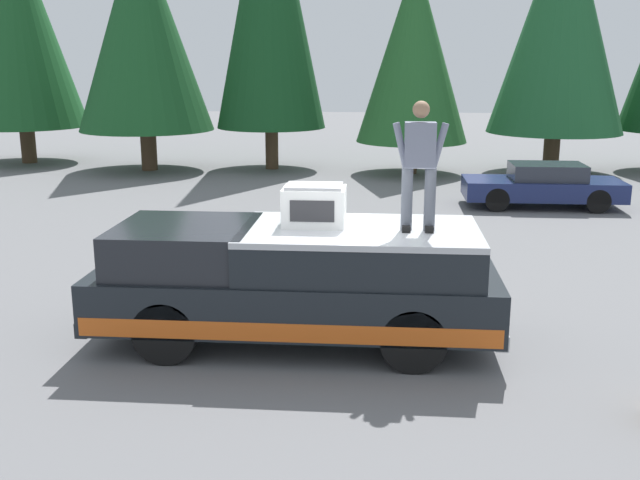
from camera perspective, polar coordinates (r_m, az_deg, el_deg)
name	(u,v)px	position (r m, az deg, el deg)	size (l,w,h in m)	color
ground_plane	(345,338)	(10.58, 1.98, -7.58)	(90.00, 90.00, 0.00)	slate
pickup_truck	(296,282)	(10.17, -1.89, -3.25)	(2.01, 5.54, 1.65)	black
compressor_unit	(314,205)	(10.01, -0.45, 2.70)	(0.65, 0.84, 0.56)	white
person_on_truck_bed	(420,163)	(9.68, 7.69, 5.94)	(0.29, 0.72, 1.69)	#4C515B
parked_car_navy	(543,185)	(20.50, 16.84, 4.05)	(1.64, 4.10, 1.16)	navy
conifer_left	(561,19)	(26.64, 18.13, 15.92)	(4.52, 4.52, 8.88)	#4C3826
conifer_center_left	(414,51)	(25.46, 7.24, 14.26)	(3.75, 3.75, 7.09)	#4C3826
conifer_right	(142,28)	(26.77, -13.57, 15.62)	(4.63, 4.63, 8.33)	#4C3826
conifer_far_right	(17,21)	(30.08, -22.38, 15.39)	(4.58, 4.58, 9.03)	#4C3826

